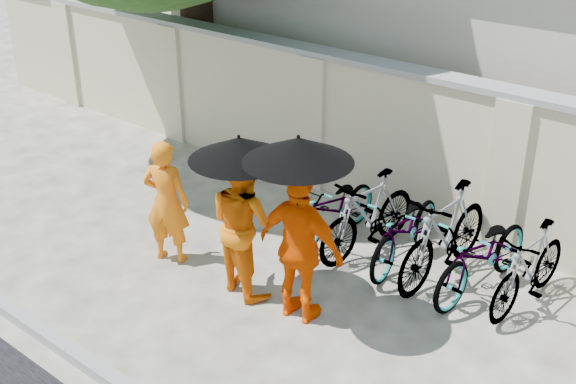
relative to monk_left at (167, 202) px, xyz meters
The scene contains 14 objects.
ground 1.34m from the monk_left, 13.34° to the right, with size 80.00×80.00×0.00m, color beige.
kerb 2.33m from the monk_left, 61.70° to the right, with size 40.00×0.16×0.12m, color gray.
compound_wall 3.60m from the monk_left, 55.22° to the left, with size 20.00×0.30×2.00m, color beige.
monk_left is the anchor object (origin of this frame).
monk_center 1.17m from the monk_left, ahead, with size 0.83×0.65×1.71m, color orange.
parasol_center 1.58m from the monk_left, ahead, with size 1.10×1.10×0.96m.
monk_right 2.03m from the monk_left, ahead, with size 1.02×0.42×1.74m, color #FD5200.
parasol_right 2.38m from the monk_left, ahead, with size 1.11×1.11×1.16m.
bike_0 2.17m from the monk_left, 53.23° to the left, with size 0.59×1.69×0.89m, color gray.
bike_1 2.50m from the monk_left, 43.88° to the left, with size 0.49×1.74×1.04m, color gray.
bike_2 2.94m from the monk_left, 38.05° to the left, with size 0.61×1.74×0.92m, color gray.
bike_3 3.34m from the monk_left, 32.66° to the left, with size 0.54×1.90×1.14m, color gray.
bike_4 3.78m from the monk_left, 28.47° to the left, with size 0.64×1.83×0.96m, color gray.
bike_5 4.27m from the monk_left, 26.04° to the left, with size 0.45×1.60×0.96m, color gray.
Camera 1 is at (5.05, -4.82, 4.71)m, focal length 45.00 mm.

